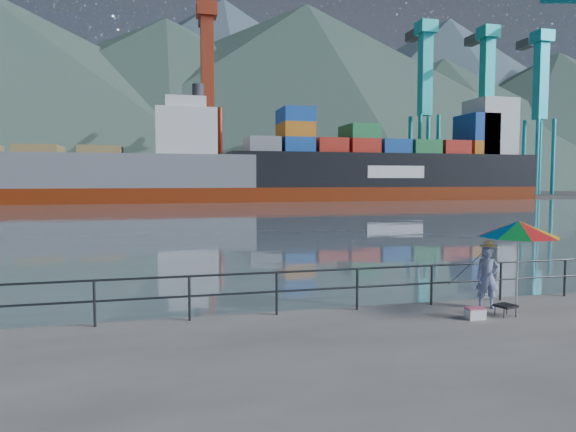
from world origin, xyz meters
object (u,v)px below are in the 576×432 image
object	(u,v)px
cooler_bag	(475,314)
container_ship	(393,164)
bulk_carrier	(75,174)
beach_umbrella	(519,229)
fisherman	(488,277)

from	to	relation	value
cooler_bag	container_ship	distance (m)	78.97
cooler_bag	bulk_carrier	size ratio (longest dim) A/B	0.01
beach_umbrella	container_ship	xyz separation A→B (m)	(31.31, 71.80, 3.87)
bulk_carrier	beach_umbrella	bearing A→B (deg)	-74.36
beach_umbrella	cooler_bag	bearing A→B (deg)	179.70
beach_umbrella	cooler_bag	world-z (taller)	beach_umbrella
fisherman	cooler_bag	size ratio (longest dim) A/B	3.81
fisherman	bulk_carrier	world-z (taller)	bulk_carrier
cooler_bag	container_ship	size ratio (longest dim) A/B	0.01
beach_umbrella	fisherman	bearing A→B (deg)	103.87
fisherman	bulk_carrier	bearing A→B (deg)	124.62
cooler_bag	beach_umbrella	bearing A→B (deg)	1.88
fisherman	container_ship	world-z (taller)	container_ship
fisherman	beach_umbrella	world-z (taller)	beach_umbrella
fisherman	container_ship	bearing A→B (deg)	85.02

